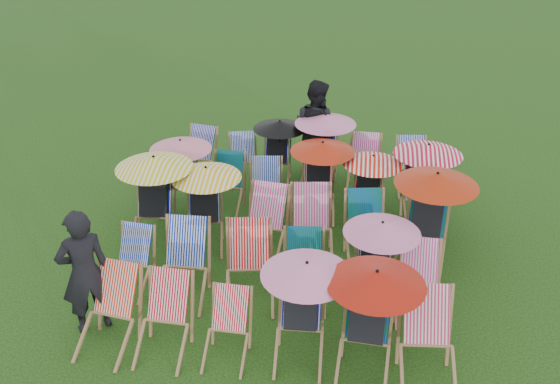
# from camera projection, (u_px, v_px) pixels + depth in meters

# --- Properties ---
(ground) EXTENTS (100.00, 100.00, 0.00)m
(ground) POSITION_uv_depth(u_px,v_px,m) (287.00, 254.00, 9.60)
(ground) COLOR black
(ground) RESTS_ON ground
(deckchair_0) EXTENTS (0.78, 0.98, 0.98)m
(deckchair_0) POSITION_uv_depth(u_px,v_px,m) (107.00, 313.00, 7.63)
(deckchair_0) COLOR #976D46
(deckchair_0) RESTS_ON ground
(deckchair_1) EXTENTS (0.66, 0.89, 0.94)m
(deckchair_1) POSITION_uv_depth(u_px,v_px,m) (163.00, 320.00, 7.55)
(deckchair_1) COLOR #976D46
(deckchair_1) RESTS_ON ground
(deckchair_2) EXTENTS (0.57, 0.77, 0.81)m
(deckchair_2) POSITION_uv_depth(u_px,v_px,m) (227.00, 330.00, 7.49)
(deckchair_2) COLOR #976D46
(deckchair_2) RESTS_ON ground
(deckchair_3) EXTENTS (1.09, 1.14, 1.29)m
(deckchair_3) POSITION_uv_depth(u_px,v_px,m) (302.00, 310.00, 7.39)
(deckchair_3) COLOR #976D46
(deckchair_3) RESTS_ON ground
(deckchair_4) EXTENTS (1.14, 1.20, 1.35)m
(deckchair_4) POSITION_uv_depth(u_px,v_px,m) (368.00, 321.00, 7.16)
(deckchair_4) COLOR #976D46
(deckchair_4) RESTS_ON ground
(deckchair_5) EXTENTS (0.75, 0.99, 1.02)m
(deckchair_5) POSITION_uv_depth(u_px,v_px,m) (429.00, 343.00, 7.13)
(deckchair_5) COLOR #976D46
(deckchair_5) RESTS_ON ground
(deckchair_6) EXTENTS (0.63, 0.82, 0.84)m
(deckchair_6) POSITION_uv_depth(u_px,v_px,m) (130.00, 262.00, 8.69)
(deckchair_6) COLOR #976D46
(deckchair_6) RESTS_ON ground
(deckchair_7) EXTENTS (0.70, 0.96, 1.02)m
(deckchair_7) POSITION_uv_depth(u_px,v_px,m) (183.00, 264.00, 8.49)
(deckchair_7) COLOR #976D46
(deckchair_7) RESTS_ON ground
(deckchair_8) EXTENTS (0.83, 1.04, 1.03)m
(deckchair_8) POSITION_uv_depth(u_px,v_px,m) (249.00, 267.00, 8.42)
(deckchair_8) COLOR #976D46
(deckchair_8) RESTS_ON ground
(deckchair_9) EXTENTS (0.70, 0.91, 0.92)m
(deckchair_9) POSITION_uv_depth(u_px,v_px,m) (304.00, 271.00, 8.43)
(deckchair_9) COLOR #976D46
(deckchair_9) RESTS_ON ground
(deckchair_10) EXTENTS (1.03, 1.09, 1.22)m
(deckchair_10) POSITION_uv_depth(u_px,v_px,m) (377.00, 263.00, 8.29)
(deckchair_10) COLOR #976D46
(deckchair_10) RESTS_ON ground
(deckchair_11) EXTENTS (0.61, 0.86, 0.92)m
(deckchair_11) POSITION_uv_depth(u_px,v_px,m) (419.00, 284.00, 8.19)
(deckchair_11) COLOR #976D46
(deckchair_11) RESTS_ON ground
(deckchair_12) EXTENTS (1.19, 1.26, 1.41)m
(deckchair_12) POSITION_uv_depth(u_px,v_px,m) (153.00, 199.00, 9.61)
(deckchair_12) COLOR #976D46
(deckchair_12) RESTS_ON ground
(deckchair_13) EXTENTS (1.08, 1.17, 1.28)m
(deckchair_13) POSITION_uv_depth(u_px,v_px,m) (205.00, 206.00, 9.56)
(deckchair_13) COLOR #976D46
(deckchair_13) RESTS_ON ground
(deckchair_14) EXTENTS (0.79, 1.01, 1.01)m
(deckchair_14) POSITION_uv_depth(u_px,v_px,m) (263.00, 225.00, 9.39)
(deckchair_14) COLOR #976D46
(deckchair_14) RESTS_ON ground
(deckchair_15) EXTENTS (0.79, 1.02, 1.02)m
(deckchair_15) POSITION_uv_depth(u_px,v_px,m) (312.00, 226.00, 9.34)
(deckchair_15) COLOR #976D46
(deckchair_15) RESTS_ON ground
(deckchair_16) EXTENTS (0.80, 1.00, 0.99)m
(deckchair_16) POSITION_uv_depth(u_px,v_px,m) (367.00, 231.00, 9.25)
(deckchair_16) COLOR #976D46
(deckchair_16) RESTS_ON ground
(deckchair_17) EXTENTS (1.21, 1.28, 1.43)m
(deckchair_17) POSITION_uv_depth(u_px,v_px,m) (428.00, 217.00, 9.10)
(deckchair_17) COLOR #976D46
(deckchair_17) RESTS_ON ground
(deckchair_18) EXTENTS (1.04, 1.09, 1.24)m
(deckchair_18) POSITION_uv_depth(u_px,v_px,m) (179.00, 174.00, 10.53)
(deckchair_18) COLOR #976D46
(deckchair_18) RESTS_ON ground
(deckchair_19) EXTENTS (0.65, 0.87, 0.91)m
(deckchair_19) POSITION_uv_depth(u_px,v_px,m) (225.00, 185.00, 10.62)
(deckchair_19) COLOR #976D46
(deckchair_19) RESTS_ON ground
(deckchair_20) EXTENTS (0.70, 0.90, 0.90)m
(deckchair_20) POSITION_uv_depth(u_px,v_px,m) (266.00, 190.00, 10.45)
(deckchair_20) COLOR #976D46
(deckchair_20) RESTS_ON ground
(deckchair_21) EXTENTS (1.07, 1.14, 1.27)m
(deckchair_21) POSITION_uv_depth(u_px,v_px,m) (319.00, 177.00, 10.39)
(deckchair_21) COLOR #976D46
(deckchair_21) RESTS_ON ground
(deckchair_22) EXTENTS (0.97, 1.03, 1.15)m
(deckchair_22) POSITION_uv_depth(u_px,v_px,m) (368.00, 188.00, 10.20)
(deckchair_22) COLOR #976D46
(deckchair_22) RESTS_ON ground
(deckchair_23) EXTENTS (1.12, 1.21, 1.33)m
(deckchair_23) POSITION_uv_depth(u_px,v_px,m) (423.00, 182.00, 10.18)
(deckchair_23) COLOR #976D46
(deckchair_23) RESTS_ON ground
(deckchair_24) EXTENTS (0.77, 0.95, 0.92)m
(deckchair_24) POSITION_uv_depth(u_px,v_px,m) (196.00, 156.00, 11.61)
(deckchair_24) COLOR #976D46
(deckchair_24) RESTS_ON ground
(deckchair_25) EXTENTS (0.70, 0.87, 0.84)m
(deckchair_25) POSITION_uv_depth(u_px,v_px,m) (243.00, 160.00, 11.54)
(deckchair_25) COLOR #976D46
(deckchair_25) RESTS_ON ground
(deckchair_26) EXTENTS (0.97, 1.02, 1.15)m
(deckchair_26) POSITION_uv_depth(u_px,v_px,m) (277.00, 150.00, 11.48)
(deckchair_26) COLOR #976D46
(deckchair_26) RESTS_ON ground
(deckchair_27) EXTENTS (1.11, 1.17, 1.32)m
(deckchair_27) POSITION_uv_depth(u_px,v_px,m) (321.00, 149.00, 11.33)
(deckchair_27) COLOR #976D46
(deckchair_27) RESTS_ON ground
(deckchair_28) EXTENTS (0.64, 0.88, 0.93)m
(deckchair_28) POSITION_uv_depth(u_px,v_px,m) (364.00, 164.00, 11.28)
(deckchair_28) COLOR #976D46
(deckchair_28) RESTS_ON ground
(deckchair_29) EXTENTS (0.68, 0.89, 0.90)m
(deckchair_29) POSITION_uv_depth(u_px,v_px,m) (413.00, 167.00, 11.24)
(deckchair_29) COLOR #976D46
(deckchair_29) RESTS_ON ground
(person_left) EXTENTS (0.76, 0.71, 1.75)m
(person_left) POSITION_uv_depth(u_px,v_px,m) (84.00, 272.00, 7.71)
(person_left) COLOR black
(person_left) RESTS_ON ground
(person_rear) EXTENTS (1.12, 1.05, 1.83)m
(person_rear) POSITION_uv_depth(u_px,v_px,m) (315.00, 127.00, 11.63)
(person_rear) COLOR black
(person_rear) RESTS_ON ground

